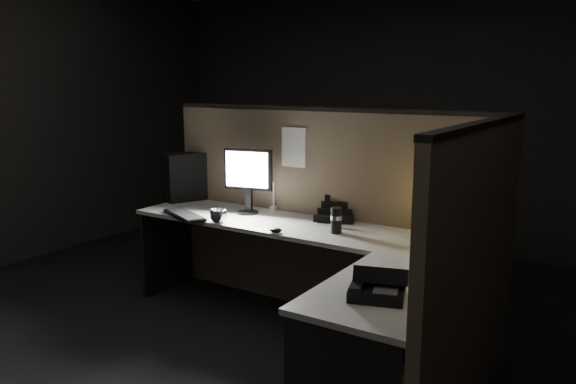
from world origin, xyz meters
The scene contains 17 objects.
floor centered at (0.00, 0.00, 0.00)m, with size 6.00×6.00×0.00m, color black.
room_shell centered at (0.00, 0.00, 1.62)m, with size 6.00×6.00×6.00m.
partition_back centered at (0.00, 0.93, 0.75)m, with size 2.66×0.06×1.50m, color brown.
partition_right centered at (1.33, 0.10, 0.75)m, with size 0.06×1.66×1.50m, color brown.
desk centered at (0.18, 0.25, 0.58)m, with size 2.60×1.60×0.73m.
pc_tower centered at (-1.22, 0.80, 0.93)m, with size 0.17×0.38×0.40m, color black.
monitor centered at (-0.50, 0.70, 1.03)m, with size 0.38×0.16×0.49m.
keyboard centered at (-0.83, 0.34, 0.74)m, with size 0.46×0.15×0.02m, color black.
mouse centered at (-0.02, 0.34, 0.75)m, with size 0.09×0.06×0.03m, color black.
clip_lamp centered at (-0.40, 0.81, 0.87)m, with size 0.05×0.19×0.24m.
organizer centered at (0.16, 0.87, 0.77)m, with size 0.31×0.30×0.19m.
lava_lamp centered at (0.85, 0.70, 0.92)m, with size 0.13×0.13×0.47m.
travel_mug centered at (0.32, 0.55, 0.82)m, with size 0.08×0.08×0.17m, color black.
steel_mug centered at (-0.50, 0.34, 0.78)m, with size 0.12×0.12×0.10m, color silver.
figurine centered at (0.26, 0.68, 0.77)m, with size 0.05×0.05×0.05m, color orange.
pinned_paper centered at (-0.23, 0.90, 1.23)m, with size 0.21×0.00×0.30m, color white.
desk_phone centered at (1.01, -0.33, 0.79)m, with size 0.30×0.30×0.15m.
Camera 1 is at (1.99, -2.63, 1.71)m, focal length 35.00 mm.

